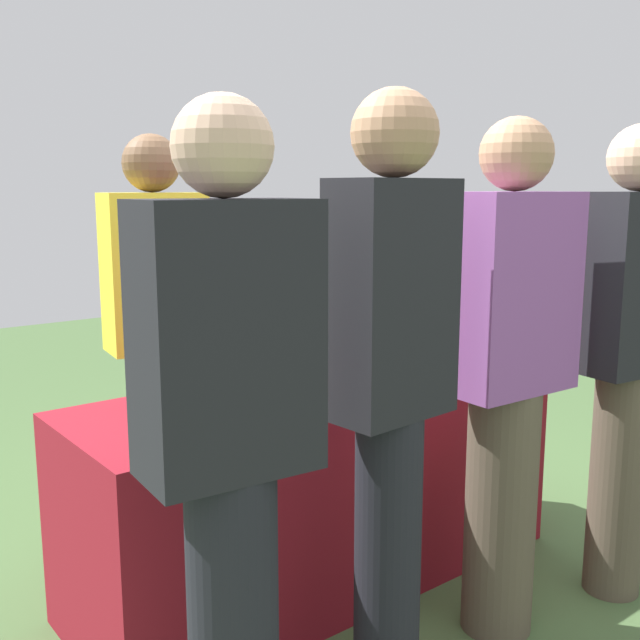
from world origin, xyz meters
TOP-DOWN VIEW (x-y plane):
  - ground_plane at (0.00, 0.00)m, footprint 12.00×12.00m
  - tasting_table at (0.00, 0.00)m, footprint 1.82×0.66m
  - wine_bottle_0 at (-0.53, 0.08)m, footprint 0.07×0.07m
  - wine_bottle_1 at (-0.33, 0.16)m, footprint 0.07×0.07m
  - wine_bottle_2 at (0.15, 0.10)m, footprint 0.07×0.07m
  - wine_bottle_3 at (0.63, 0.14)m, footprint 0.07×0.07m
  - wine_glass_0 at (-0.49, -0.11)m, footprint 0.07×0.07m
  - wine_glass_1 at (-0.22, -0.16)m, footprint 0.07×0.07m
  - wine_glass_2 at (0.01, -0.12)m, footprint 0.07×0.07m
  - wine_glass_3 at (0.36, -0.14)m, footprint 0.07×0.07m
  - wine_glass_4 at (0.62, -0.12)m, footprint 0.07×0.07m
  - server_pouring at (-0.33, 0.62)m, footprint 0.41×0.26m
  - guest_0 at (-0.78, -0.66)m, footprint 0.41×0.25m
  - guest_1 at (-0.26, -0.64)m, footprint 0.35×0.23m
  - guest_2 at (0.26, -0.62)m, footprint 0.43×0.25m
  - guest_3 at (0.78, -0.73)m, footprint 0.38×0.24m

SIDE VIEW (x-z plane):
  - ground_plane at x=0.00m, z-range 0.00..0.00m
  - tasting_table at x=0.00m, z-range 0.00..0.73m
  - wine_glass_0 at x=-0.49m, z-range 0.76..0.90m
  - wine_glass_4 at x=0.62m, z-range 0.76..0.90m
  - wine_glass_1 at x=-0.22m, z-range 0.76..0.90m
  - wine_glass_3 at x=0.36m, z-range 0.76..0.90m
  - wine_glass_2 at x=0.01m, z-range 0.76..0.91m
  - wine_bottle_2 at x=0.15m, z-range 0.69..0.99m
  - wine_bottle_3 at x=0.63m, z-range 0.69..1.01m
  - wine_bottle_0 at x=-0.53m, z-range 0.68..1.02m
  - wine_bottle_1 at x=-0.33m, z-range 0.69..1.01m
  - guest_0 at x=-0.78m, z-range 0.07..1.71m
  - guest_2 at x=0.26m, z-range 0.07..1.72m
  - server_pouring at x=-0.33m, z-range 0.08..1.72m
  - guest_3 at x=0.78m, z-range 0.09..1.74m
  - guest_1 at x=-0.26m, z-range 0.10..1.80m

